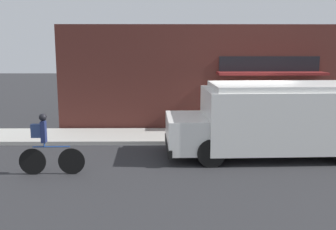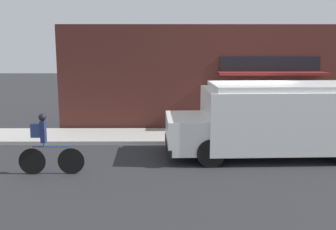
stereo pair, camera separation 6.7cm
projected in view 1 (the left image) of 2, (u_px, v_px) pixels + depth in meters
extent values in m
plane|color=#2B2B2D|center=(247.00, 145.00, 13.69)|extent=(70.00, 70.00, 0.00)
cube|color=#ADAAA3|center=(240.00, 136.00, 14.77)|extent=(28.00, 2.21, 0.13)
cube|color=#4C231E|center=(236.00, 78.00, 15.67)|extent=(14.23, 0.18, 4.23)
cube|color=black|center=(269.00, 66.00, 15.49)|extent=(3.97, 0.05, 0.74)
cube|color=maroon|center=(272.00, 73.00, 15.14)|extent=(4.17, 0.86, 0.10)
cube|color=white|center=(289.00, 118.00, 12.15)|extent=(5.29, 2.51, 1.83)
cube|color=white|center=(186.00, 132.00, 12.08)|extent=(1.24, 2.18, 1.00)
cube|color=white|center=(290.00, 86.00, 11.97)|extent=(4.86, 2.31, 0.17)
cube|color=black|center=(168.00, 145.00, 12.12)|extent=(0.20, 2.28, 0.24)
cube|color=red|center=(233.00, 108.00, 13.46)|extent=(0.04, 0.44, 0.44)
cylinder|color=black|center=(202.00, 137.00, 13.16)|extent=(0.82, 0.29, 0.81)
cylinder|color=black|center=(211.00, 153.00, 11.18)|extent=(0.82, 0.29, 0.81)
cylinder|color=black|center=(317.00, 135.00, 13.34)|extent=(0.82, 0.29, 0.81)
cylinder|color=black|center=(72.00, 161.00, 10.53)|extent=(0.72, 0.05, 0.72)
cylinder|color=black|center=(33.00, 162.00, 10.50)|extent=(0.72, 0.05, 0.72)
cylinder|color=#234793|center=(51.00, 147.00, 10.45)|extent=(0.99, 0.06, 0.04)
cylinder|color=#234793|center=(44.00, 145.00, 10.43)|extent=(0.04, 0.04, 0.12)
cube|color=navy|center=(44.00, 132.00, 10.37)|extent=(0.12, 0.20, 0.57)
sphere|color=black|center=(43.00, 117.00, 10.30)|extent=(0.20, 0.20, 0.20)
cube|color=navy|center=(36.00, 131.00, 10.36)|extent=(0.26, 0.15, 0.36)
cylinder|color=slate|center=(303.00, 123.00, 15.05)|extent=(0.49, 0.49, 0.74)
cylinder|color=black|center=(304.00, 113.00, 14.98)|extent=(0.50, 0.50, 0.04)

